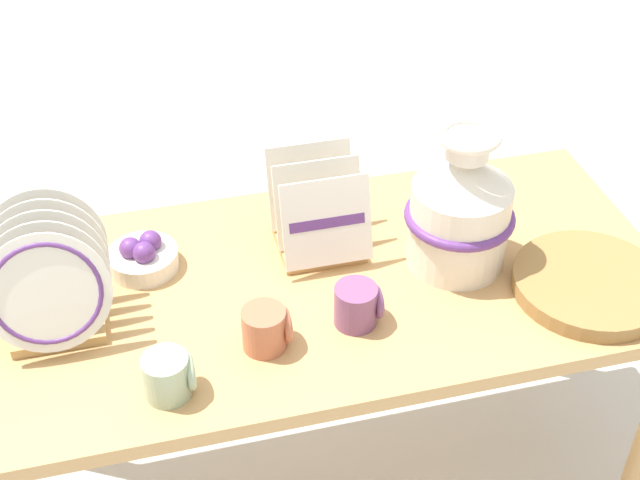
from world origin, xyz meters
TOP-DOWN VIEW (x-y plane):
  - display_table at (0.00, 0.00)m, footprint 1.50×0.70m
  - ceramic_vase at (0.30, -0.01)m, footprint 0.24×0.24m
  - dish_rack_round_plates at (-0.54, -0.01)m, footprint 0.24×0.22m
  - dish_rack_square_plates at (0.03, 0.12)m, footprint 0.19×0.21m
  - wicker_charger_stack at (0.54, -0.17)m, footprint 0.32×0.32m
  - mug_sage_glaze at (-0.34, -0.24)m, footprint 0.10×0.09m
  - mug_terracotta_glaze at (-0.15, -0.16)m, footprint 0.10×0.09m
  - mug_plum_glaze at (0.04, -0.14)m, footprint 0.10×0.09m
  - fruit_bowl at (-0.36, 0.14)m, footprint 0.15×0.15m

SIDE VIEW (x-z plane):
  - display_table at x=0.00m, z-range 0.28..1.01m
  - wicker_charger_stack at x=0.54m, z-range 0.73..0.77m
  - fruit_bowl at x=-0.36m, z-range 0.72..0.80m
  - mug_sage_glaze at x=-0.34m, z-range 0.73..0.82m
  - mug_terracotta_glaze at x=-0.15m, z-range 0.73..0.82m
  - mug_plum_glaze at x=0.04m, z-range 0.73..0.82m
  - dish_rack_square_plates at x=0.03m, z-range 0.69..0.91m
  - dish_rack_round_plates at x=-0.54m, z-range 0.71..0.97m
  - ceramic_vase at x=0.30m, z-range 0.71..1.04m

